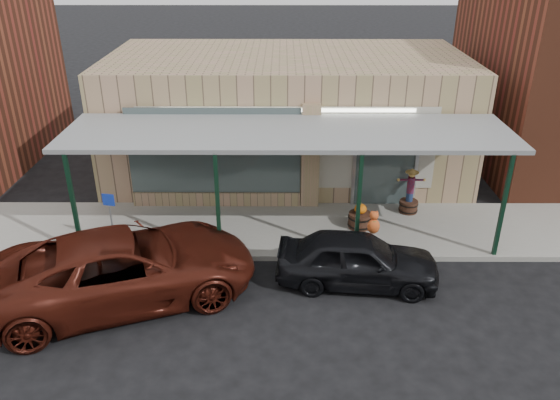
{
  "coord_description": "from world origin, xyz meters",
  "views": [
    {
      "loc": [
        -0.15,
        -10.31,
        7.84
      ],
      "look_at": [
        -0.21,
        2.6,
        1.52
      ],
      "focal_mm": 35.0,
      "sensor_mm": 36.0,
      "label": 1
    }
  ],
  "objects_px": {
    "barrel_scarecrow": "(409,197)",
    "barrel_pumpkin": "(360,218)",
    "handicap_sign": "(110,214)",
    "parked_sedan": "(357,259)",
    "car_maroon": "(125,267)"
  },
  "relations": [
    {
      "from": "barrel_scarecrow",
      "to": "parked_sedan",
      "type": "xyz_separation_m",
      "value": [
        -2.02,
        -3.57,
        0.04
      ]
    },
    {
      "from": "barrel_scarecrow",
      "to": "handicap_sign",
      "type": "relative_size",
      "value": 0.89
    },
    {
      "from": "handicap_sign",
      "to": "parked_sedan",
      "type": "xyz_separation_m",
      "value": [
        6.39,
        -1.41,
        -0.51
      ]
    },
    {
      "from": "barrel_pumpkin",
      "to": "car_maroon",
      "type": "bearing_deg",
      "value": -151.28
    },
    {
      "from": "barrel_scarecrow",
      "to": "car_maroon",
      "type": "xyz_separation_m",
      "value": [
        -7.53,
        -4.21,
        0.21
      ]
    },
    {
      "from": "parked_sedan",
      "to": "barrel_pumpkin",
      "type": "bearing_deg",
      "value": -3.56
    },
    {
      "from": "barrel_pumpkin",
      "to": "parked_sedan",
      "type": "xyz_separation_m",
      "value": [
        -0.4,
        -2.6,
        0.25
      ]
    },
    {
      "from": "handicap_sign",
      "to": "car_maroon",
      "type": "height_order",
      "value": "handicap_sign"
    },
    {
      "from": "barrel_scarecrow",
      "to": "barrel_pumpkin",
      "type": "relative_size",
      "value": 1.83
    },
    {
      "from": "barrel_scarecrow",
      "to": "barrel_pumpkin",
      "type": "distance_m",
      "value": 1.9
    },
    {
      "from": "handicap_sign",
      "to": "car_maroon",
      "type": "bearing_deg",
      "value": -55.05
    },
    {
      "from": "handicap_sign",
      "to": "barrel_pumpkin",
      "type": "bearing_deg",
      "value": 21.65
    },
    {
      "from": "handicap_sign",
      "to": "parked_sedan",
      "type": "distance_m",
      "value": 6.57
    },
    {
      "from": "barrel_scarecrow",
      "to": "barrel_pumpkin",
      "type": "height_order",
      "value": "barrel_scarecrow"
    },
    {
      "from": "parked_sedan",
      "to": "barrel_scarecrow",
      "type": "bearing_deg",
      "value": -24.22
    }
  ]
}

